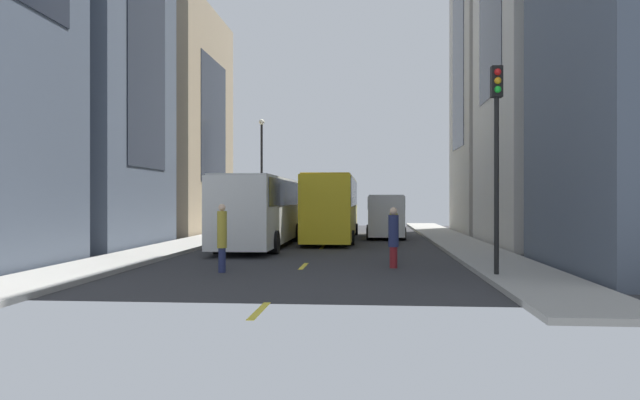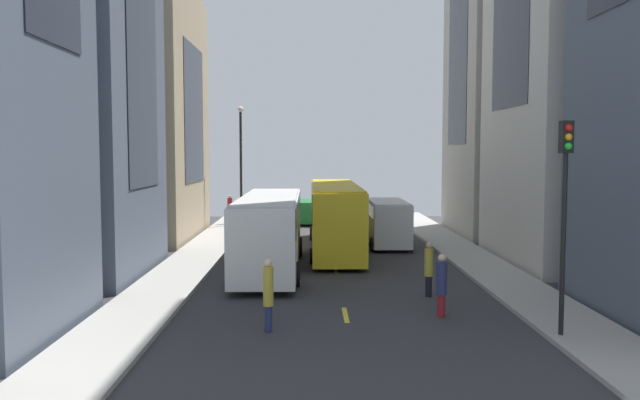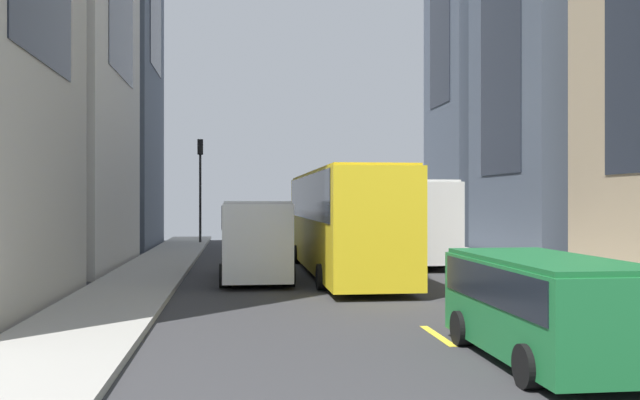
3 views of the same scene
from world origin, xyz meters
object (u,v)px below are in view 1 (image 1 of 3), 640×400
object	(u,v)px
delivery_van_white	(385,213)
pedestrian_waiting_curb	(393,236)
streetcar_yellow	(333,203)
pedestrian_crossing_mid	(252,213)
traffic_light_near_corner	(497,130)
pedestrian_walking_far	(222,236)
pedestrian_crossing_near	(394,231)
car_green_0	(328,216)
city_bus_white	(262,206)

from	to	relation	value
delivery_van_white	pedestrian_waiting_curb	distance (m)	15.81
streetcar_yellow	pedestrian_crossing_mid	distance (m)	14.02
delivery_van_white	pedestrian_crossing_mid	size ratio (longest dim) A/B	2.72
delivery_van_white	streetcar_yellow	bearing A→B (deg)	-152.40
delivery_van_white	pedestrian_crossing_mid	world-z (taller)	delivery_van_white
traffic_light_near_corner	pedestrian_walking_far	bearing A→B (deg)	173.28
streetcar_yellow	traffic_light_near_corner	bearing A→B (deg)	-71.07
delivery_van_white	pedestrian_crossing_mid	bearing A→B (deg)	134.22
pedestrian_crossing_near	streetcar_yellow	bearing A→B (deg)	161.08
car_green_0	pedestrian_crossing_near	distance (m)	25.18
pedestrian_walking_far	streetcar_yellow	bearing A→B (deg)	-92.24
city_bus_white	traffic_light_near_corner	distance (m)	14.54
streetcar_yellow	delivery_van_white	bearing A→B (deg)	27.60
delivery_van_white	pedestrian_crossing_near	bearing A→B (deg)	-90.02
city_bus_white	delivery_van_white	xyz separation A→B (m)	(6.19, 7.27, -0.49)
streetcar_yellow	pedestrian_walking_far	size ratio (longest dim) A/B	6.22
pedestrian_waiting_curb	traffic_light_near_corner	size ratio (longest dim) A/B	0.34
streetcar_yellow	pedestrian_waiting_curb	world-z (taller)	streetcar_yellow
city_bus_white	streetcar_yellow	distance (m)	6.49
traffic_light_near_corner	delivery_van_white	bearing A→B (deg)	98.46
city_bus_white	pedestrian_waiting_curb	distance (m)	10.51
pedestrian_crossing_mid	pedestrian_walking_far	size ratio (longest dim) A/B	0.95
pedestrian_waiting_curb	pedestrian_walking_far	bearing A→B (deg)	113.42
city_bus_white	pedestrian_crossing_near	distance (m)	8.40
pedestrian_walking_far	car_green_0	bearing A→B (deg)	-85.64
car_green_0	pedestrian_walking_far	xyz separation A→B (m)	(-1.32, -29.45, 0.17)
city_bus_white	pedestrian_walking_far	bearing A→B (deg)	-86.79
pedestrian_waiting_curb	traffic_light_near_corner	distance (m)	5.11
city_bus_white	traffic_light_near_corner	world-z (taller)	traffic_light_near_corner
car_green_0	pedestrian_crossing_near	world-z (taller)	pedestrian_crossing_near
delivery_van_white	traffic_light_near_corner	size ratio (longest dim) A/B	0.93
pedestrian_crossing_near	pedestrian_walking_far	bearing A→B (deg)	-84.43
delivery_van_white	car_green_0	distance (m)	12.69
streetcar_yellow	pedestrian_crossing_near	size ratio (longest dim) A/B	6.70
delivery_van_white	traffic_light_near_corner	world-z (taller)	traffic_light_near_corner
pedestrian_crossing_near	traffic_light_near_corner	bearing A→B (deg)	-7.90
car_green_0	pedestrian_waiting_curb	xyz separation A→B (m)	(4.18, -27.74, 0.09)
pedestrian_crossing_near	city_bus_white	bearing A→B (deg)	-166.20
pedestrian_crossing_near	pedestrian_walking_far	world-z (taller)	pedestrian_walking_far
city_bus_white	car_green_0	distance (m)	19.33
pedestrian_walking_far	traffic_light_near_corner	distance (m)	9.00
pedestrian_crossing_near	pedestrian_walking_far	size ratio (longest dim) A/B	0.93
car_green_0	pedestrian_waiting_curb	bearing A→B (deg)	-81.44
streetcar_yellow	pedestrian_walking_far	xyz separation A→B (m)	(-2.57, -15.92, -0.95)
pedestrian_crossing_mid	traffic_light_near_corner	distance (m)	31.85
streetcar_yellow	pedestrian_walking_far	bearing A→B (deg)	-99.16
pedestrian_crossing_near	pedestrian_crossing_mid	bearing A→B (deg)	169.53
pedestrian_waiting_curb	city_bus_white	bearing A→B (deg)	41.52
car_green_0	pedestrian_crossing_mid	world-z (taller)	pedestrian_crossing_mid
pedestrian_waiting_curb	pedestrian_crossing_mid	xyz separation A→B (m)	(-10.04, 26.25, 0.16)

